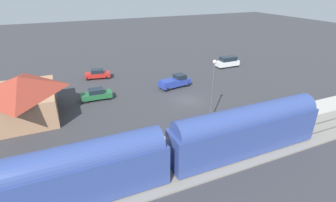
{
  "coord_description": "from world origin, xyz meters",
  "views": [
    {
      "loc": [
        -31.18,
        16.98,
        16.13
      ],
      "look_at": [
        -1.13,
        3.74,
        1.0
      ],
      "focal_mm": 27.42,
      "sensor_mm": 36.0,
      "label": 1
    }
  ],
  "objects_px": {
    "suv_white": "(228,62)",
    "station_building": "(22,96)",
    "pickup_blue": "(175,82)",
    "light_pole_near_platform": "(213,85)",
    "pedestrian_on_platform": "(293,109)",
    "sedan_green": "(96,94)",
    "pedestrian_waiting_far": "(260,114)",
    "sedan_red": "(98,74)"
  },
  "relations": [
    {
      "from": "pedestrian_waiting_far",
      "to": "pedestrian_on_platform",
      "type": "bearing_deg",
      "value": -98.03
    },
    {
      "from": "light_pole_near_platform",
      "to": "station_building",
      "type": "bearing_deg",
      "value": 62.4
    },
    {
      "from": "station_building",
      "to": "sedan_green",
      "type": "relative_size",
      "value": 2.44
    },
    {
      "from": "pedestrian_on_platform",
      "to": "suv_white",
      "type": "height_order",
      "value": "suv_white"
    },
    {
      "from": "pedestrian_on_platform",
      "to": "pickup_blue",
      "type": "bearing_deg",
      "value": 30.2
    },
    {
      "from": "pedestrian_on_platform",
      "to": "sedan_green",
      "type": "xyz_separation_m",
      "value": [
        16.21,
        22.37,
        -0.4
      ]
    },
    {
      "from": "station_building",
      "to": "light_pole_near_platform",
      "type": "relative_size",
      "value": 1.37
    },
    {
      "from": "suv_white",
      "to": "sedan_red",
      "type": "bearing_deg",
      "value": 81.89
    },
    {
      "from": "suv_white",
      "to": "station_building",
      "type": "bearing_deg",
      "value": 101.44
    },
    {
      "from": "pedestrian_on_platform",
      "to": "suv_white",
      "type": "bearing_deg",
      "value": -14.51
    },
    {
      "from": "suv_white",
      "to": "sedan_green",
      "type": "xyz_separation_m",
      "value": [
        -5.89,
        28.09,
        -0.27
      ]
    },
    {
      "from": "sedan_red",
      "to": "sedan_green",
      "type": "xyz_separation_m",
      "value": [
        -9.64,
        1.83,
        0.0
      ]
    },
    {
      "from": "pedestrian_on_platform",
      "to": "light_pole_near_platform",
      "type": "bearing_deg",
      "value": 72.38
    },
    {
      "from": "sedan_red",
      "to": "suv_white",
      "type": "bearing_deg",
      "value": -98.11
    },
    {
      "from": "sedan_green",
      "to": "light_pole_near_platform",
      "type": "relative_size",
      "value": 0.56
    },
    {
      "from": "pedestrian_on_platform",
      "to": "sedan_green",
      "type": "relative_size",
      "value": 0.37
    },
    {
      "from": "pedestrian_waiting_far",
      "to": "sedan_green",
      "type": "bearing_deg",
      "value": 48.58
    },
    {
      "from": "suv_white",
      "to": "sedan_green",
      "type": "relative_size",
      "value": 1.07
    },
    {
      "from": "suv_white",
      "to": "light_pole_near_platform",
      "type": "relative_size",
      "value": 0.6
    },
    {
      "from": "station_building",
      "to": "pedestrian_on_platform",
      "type": "xyz_separation_m",
      "value": [
        -14.5,
        -31.82,
        -1.59
      ]
    },
    {
      "from": "sedan_green",
      "to": "pedestrian_on_platform",
      "type": "bearing_deg",
      "value": -125.92
    },
    {
      "from": "station_building",
      "to": "pickup_blue",
      "type": "distance_m",
      "value": 22.62
    },
    {
      "from": "sedan_red",
      "to": "sedan_green",
      "type": "distance_m",
      "value": 9.81
    },
    {
      "from": "pedestrian_waiting_far",
      "to": "station_building",
      "type": "bearing_deg",
      "value": 62.93
    },
    {
      "from": "pickup_blue",
      "to": "light_pole_near_platform",
      "type": "height_order",
      "value": "light_pole_near_platform"
    },
    {
      "from": "pedestrian_on_platform",
      "to": "light_pole_near_platform",
      "type": "distance_m",
      "value": 11.56
    },
    {
      "from": "sedan_green",
      "to": "light_pole_near_platform",
      "type": "xyz_separation_m",
      "value": [
        -12.91,
        -11.98,
        4.22
      ]
    },
    {
      "from": "pedestrian_waiting_far",
      "to": "sedan_green",
      "type": "relative_size",
      "value": 0.37
    },
    {
      "from": "pedestrian_waiting_far",
      "to": "sedan_green",
      "type": "distance_m",
      "value": 23.49
    },
    {
      "from": "pedestrian_on_platform",
      "to": "pickup_blue",
      "type": "height_order",
      "value": "pickup_blue"
    },
    {
      "from": "pickup_blue",
      "to": "station_building",
      "type": "bearing_deg",
      "value": 93.88
    },
    {
      "from": "pedestrian_waiting_far",
      "to": "light_pole_near_platform",
      "type": "height_order",
      "value": "light_pole_near_platform"
    },
    {
      "from": "station_building",
      "to": "light_pole_near_platform",
      "type": "bearing_deg",
      "value": -117.6
    },
    {
      "from": "pedestrian_on_platform",
      "to": "sedan_red",
      "type": "xyz_separation_m",
      "value": [
        25.84,
        20.55,
        -0.4
      ]
    },
    {
      "from": "suv_white",
      "to": "sedan_red",
      "type": "height_order",
      "value": "suv_white"
    },
    {
      "from": "sedan_green",
      "to": "pedestrian_waiting_far",
      "type": "bearing_deg",
      "value": -131.42
    },
    {
      "from": "sedan_green",
      "to": "sedan_red",
      "type": "bearing_deg",
      "value": -10.73
    },
    {
      "from": "pedestrian_waiting_far",
      "to": "light_pole_near_platform",
      "type": "distance_m",
      "value": 7.29
    },
    {
      "from": "station_building",
      "to": "pedestrian_waiting_far",
      "type": "height_order",
      "value": "station_building"
    },
    {
      "from": "pickup_blue",
      "to": "suv_white",
      "type": "bearing_deg",
      "value": -68.02
    },
    {
      "from": "station_building",
      "to": "pedestrian_waiting_far",
      "type": "bearing_deg",
      "value": -117.07
    },
    {
      "from": "pedestrian_on_platform",
      "to": "pedestrian_waiting_far",
      "type": "distance_m",
      "value": 4.81
    }
  ]
}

